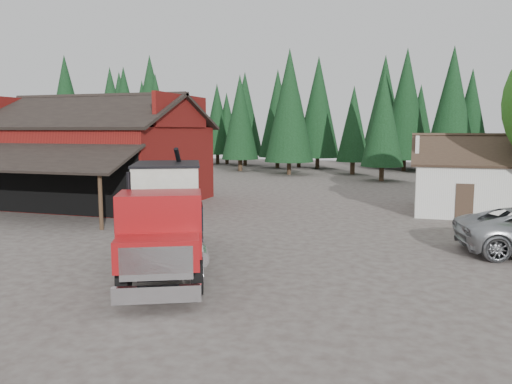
% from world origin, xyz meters
% --- Properties ---
extents(ground, '(120.00, 120.00, 0.00)m').
position_xyz_m(ground, '(0.00, 0.00, 0.00)').
color(ground, '#483E38').
rests_on(ground, ground).
extents(red_barn, '(12.80, 13.63, 7.18)m').
position_xyz_m(red_barn, '(-11.00, 9.90, 2.69)').
color(red_barn, maroon).
rests_on(red_barn, ground).
extents(farmhouse, '(8.60, 6.42, 4.65)m').
position_xyz_m(farmhouse, '(13.00, 13.00, 1.67)').
color(farmhouse, silver).
rests_on(farmhouse, ground).
extents(conifer_backdrop, '(76.00, 16.00, 16.00)m').
position_xyz_m(conifer_backdrop, '(0.00, 42.00, 0.00)').
color(conifer_backdrop, black).
rests_on(conifer_backdrop, ground).
extents(near_pine_a, '(4.40, 4.40, 11.40)m').
position_xyz_m(near_pine_a, '(-22.00, 28.00, 6.39)').
color(near_pine_a, '#382619').
rests_on(near_pine_a, ground).
extents(near_pine_b, '(3.96, 3.96, 10.40)m').
position_xyz_m(near_pine_b, '(6.00, 30.00, 5.89)').
color(near_pine_b, '#382619').
rests_on(near_pine_b, ground).
extents(near_pine_d, '(5.28, 5.28, 13.40)m').
position_xyz_m(near_pine_d, '(-4.00, 34.00, 7.39)').
color(near_pine_d, '#382619').
rests_on(near_pine_d, ground).
extents(feed_truck, '(6.08, 9.43, 4.18)m').
position_xyz_m(feed_truck, '(0.58, -2.95, 1.95)').
color(feed_truck, black).
rests_on(feed_truck, ground).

